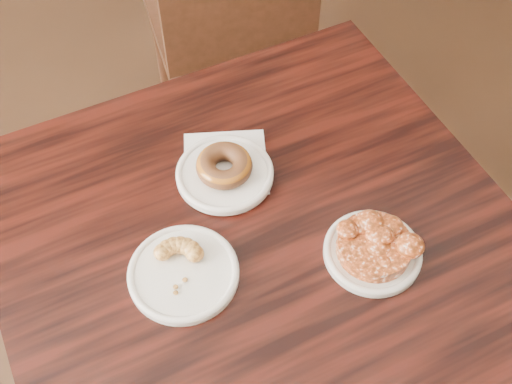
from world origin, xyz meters
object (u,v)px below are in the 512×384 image
object	(u,v)px
glazed_donut	(224,166)
cruller_fragment	(182,267)
cafe_table	(261,335)
apple_fritter	(375,244)
chair_far	(225,22)

from	to	relation	value
glazed_donut	cruller_fragment	xyz separation A→B (m)	(-0.12, -0.17, -0.01)
cafe_table	cruller_fragment	bearing A→B (deg)	179.45
apple_fritter	cruller_fragment	distance (m)	0.31
chair_far	glazed_donut	size ratio (longest dim) A/B	8.99
cafe_table	chair_far	xyz separation A→B (m)	(0.18, 0.93, 0.08)
glazed_donut	cruller_fragment	size ratio (longest dim) A/B	1.00
apple_fritter	chair_far	bearing A→B (deg)	89.40
apple_fritter	cruller_fragment	bearing A→B (deg)	170.32
chair_far	glazed_donut	world-z (taller)	chair_far
cruller_fragment	cafe_table	bearing A→B (deg)	8.63
glazed_donut	cruller_fragment	bearing A→B (deg)	-123.78
glazed_donut	apple_fritter	bearing A→B (deg)	-49.93
cafe_table	cruller_fragment	xyz separation A→B (m)	(-0.14, -0.02, 0.40)
chair_far	cruller_fragment	xyz separation A→B (m)	(-0.32, -0.95, 0.33)
chair_far	apple_fritter	size ratio (longest dim) A/B	5.57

